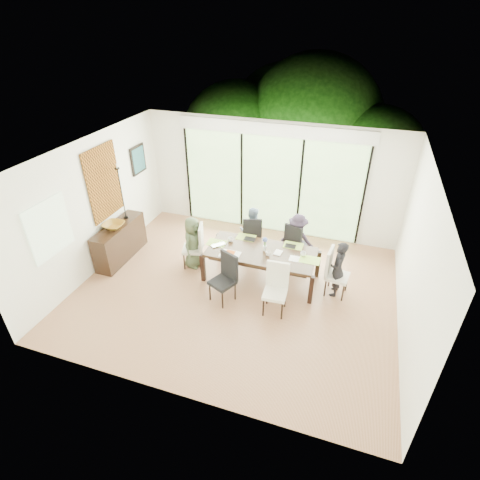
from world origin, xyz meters
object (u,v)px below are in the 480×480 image
(vase, at_px, (265,248))
(chair_near_left, at_px, (222,279))
(chair_far_right, at_px, (297,242))
(person_left_end, at_px, (193,242))
(chair_far_left, at_px, (252,234))
(laptop, at_px, (219,246))
(chair_left_end, at_px, (192,246))
(cup_c, at_px, (303,254))
(sideboard, at_px, (120,242))
(person_right_end, at_px, (338,269))
(chair_near_right, at_px, (275,290))
(bowl, at_px, (114,225))
(person_far_right, at_px, (297,239))
(cup_a, at_px, (231,240))
(person_far_left, at_px, (252,231))
(table_top, at_px, (261,252))
(cup_b, at_px, (268,254))
(chair_right_end, at_px, (338,273))

(vase, bearing_deg, chair_near_left, -120.87)
(chair_far_right, bearing_deg, person_left_end, 41.78)
(chair_far_left, distance_m, laptop, 1.05)
(chair_near_left, relative_size, laptop, 3.33)
(chair_left_end, xyz_separation_m, cup_c, (2.30, 0.10, 0.22))
(chair_far_left, relative_size, sideboard, 0.67)
(person_right_end, bearing_deg, chair_far_right, -131.02)
(chair_far_left, bearing_deg, chair_near_right, 101.17)
(person_left_end, xyz_separation_m, bowl, (-1.64, -0.33, 0.29))
(laptop, bearing_deg, chair_far_right, -13.73)
(chair_near_left, relative_size, bowl, 2.27)
(chair_far_left, xyz_separation_m, cup_c, (1.25, -0.75, 0.22))
(chair_near_right, xyz_separation_m, person_far_right, (0.05, 1.70, 0.08))
(chair_near_right, bearing_deg, laptop, 147.10)
(cup_a, height_order, sideboard, sideboard)
(person_far_left, relative_size, cup_c, 10.40)
(person_right_end, bearing_deg, cup_a, -92.53)
(chair_far_right, height_order, person_far_right, person_far_right)
(chair_far_right, xyz_separation_m, person_right_end, (0.93, -0.85, 0.08))
(chair_left_end, bearing_deg, cup_c, 75.30)
(table_top, xyz_separation_m, chair_near_right, (0.50, -0.87, -0.15))
(person_far_left, distance_m, cup_a, 0.74)
(chair_left_end, relative_size, chair_far_left, 1.00)
(chair_left_end, distance_m, chair_far_left, 1.35)
(chair_near_left, bearing_deg, laptop, 138.86)
(person_right_end, relative_size, vase, 10.75)
(table_top, distance_m, chair_near_left, 1.01)
(chair_left_end, relative_size, chair_near_right, 1.00)
(cup_a, relative_size, cup_b, 1.24)
(person_far_right, height_order, cup_b, person_far_right)
(chair_right_end, distance_m, chair_far_right, 1.27)
(person_far_left, bearing_deg, cup_b, 113.26)
(chair_near_left, distance_m, person_left_end, 1.31)
(table_top, xyz_separation_m, cup_b, (0.15, -0.10, 0.07))
(chair_far_left, bearing_deg, person_left_end, 21.78)
(person_left_end, relative_size, cup_b, 12.90)
(chair_near_left, xyz_separation_m, person_left_end, (-0.98, 0.87, 0.08))
(chair_near_right, relative_size, person_far_left, 0.85)
(chair_near_left, distance_m, person_far_right, 2.00)
(chair_far_left, bearing_deg, vase, 104.26)
(person_right_end, relative_size, laptop, 3.91)
(person_left_end, bearing_deg, vase, -78.48)
(person_far_left, relative_size, sideboard, 0.79)
(sideboard, bearing_deg, person_right_end, 2.90)
(chair_far_right, height_order, sideboard, chair_far_right)
(chair_near_right, distance_m, person_far_right, 1.70)
(chair_right_end, xyz_separation_m, cup_a, (-2.20, 0.15, 0.22))
(person_right_end, relative_size, bowl, 2.66)
(person_far_left, relative_size, vase, 10.75)
(chair_near_left, height_order, vase, chair_near_left)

